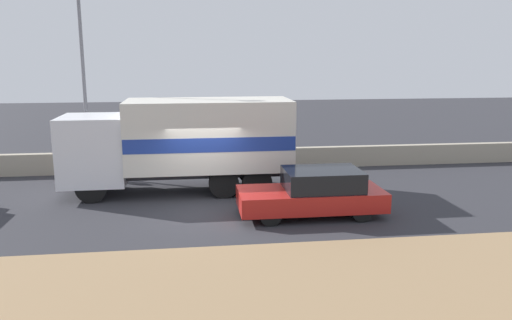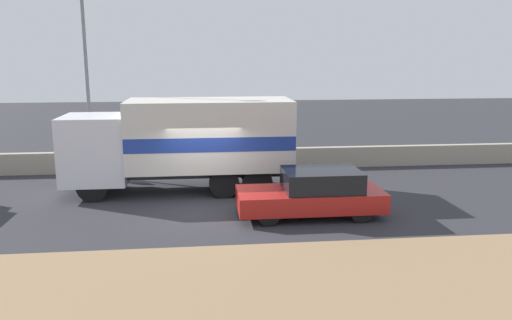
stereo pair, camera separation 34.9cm
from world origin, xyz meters
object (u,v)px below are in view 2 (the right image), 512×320
(car_hatchback, at_px, (313,193))
(box_truck, at_px, (187,140))
(pedestrian, at_px, (86,154))
(street_lamp, at_px, (86,69))

(car_hatchback, bearing_deg, box_truck, -40.20)
(box_truck, bearing_deg, car_hatchback, 139.80)
(pedestrian, bearing_deg, car_hatchback, -36.38)
(car_hatchback, bearing_deg, pedestrian, -36.38)
(street_lamp, bearing_deg, pedestrian, -129.04)
(street_lamp, height_order, box_truck, street_lamp)
(car_hatchback, height_order, pedestrian, pedestrian)
(box_truck, bearing_deg, pedestrian, -32.39)
(box_truck, bearing_deg, street_lamp, -36.19)
(street_lamp, relative_size, box_truck, 0.94)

